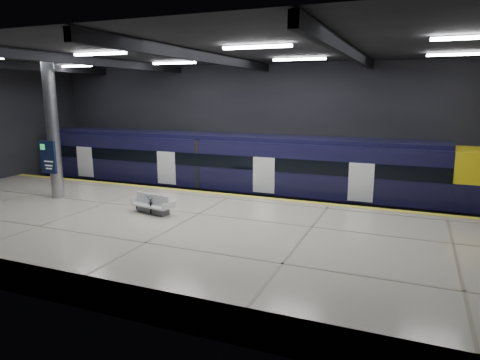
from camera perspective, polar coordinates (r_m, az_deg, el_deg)
The scene contains 10 objects.
ground at distance 19.98m, azimuth -4.11°, elevation -6.79°, with size 30.00×30.00×0.00m, color black.
room_shell at distance 18.99m, azimuth -4.35°, elevation 9.84°, with size 30.10×16.10×8.05m.
platform at distance 17.72m, azimuth -7.75°, elevation -7.40°, with size 30.00×11.00×1.10m, color beige.
safety_strip at distance 22.08m, azimuth -0.98°, elevation -2.01°, with size 30.00×0.40×0.01m, color yellow.
rails at distance 24.80m, azimuth 1.54°, elevation -2.95°, with size 30.00×1.52×0.16m.
train at distance 24.37m, azimuth 1.60°, elevation 1.56°, with size 29.40×2.84×3.79m.
bench at distance 19.09m, azimuth -11.51°, elevation -3.48°, with size 2.06×1.18×0.86m.
bicycle at distance 19.43m, azimuth -11.84°, elevation -2.93°, with size 0.53×1.52×0.80m, color #99999E.
pannier_bag at distance 19.82m, azimuth -13.25°, elevation -3.38°, with size 0.30×0.18×0.35m, color black.
info_column at distance 23.01m, azimuth -23.74°, elevation 6.05°, with size 0.90×0.78×6.90m.
Camera 1 is at (8.49, -16.97, 6.24)m, focal length 32.00 mm.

